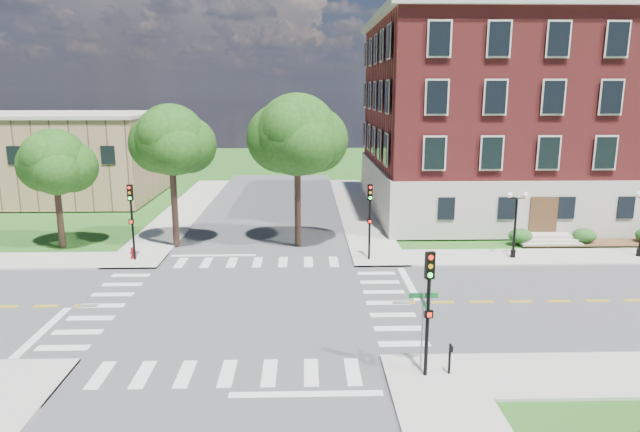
{
  "coord_description": "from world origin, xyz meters",
  "views": [
    {
      "loc": [
        2.99,
        -27.21,
        10.57
      ],
      "look_at": [
        3.9,
        6.17,
        3.2
      ],
      "focal_mm": 32.0,
      "sensor_mm": 36.0,
      "label": 1
    }
  ],
  "objects_px": {
    "twin_lamp_west": "(515,221)",
    "street_sign_pole": "(423,316)",
    "traffic_signal_se": "(429,298)",
    "traffic_signal_ne": "(370,212)",
    "push_button_post": "(450,357)",
    "traffic_signal_nw": "(131,212)",
    "fire_hydrant": "(133,253)"
  },
  "relations": [
    {
      "from": "twin_lamp_west",
      "to": "street_sign_pole",
      "type": "distance_m",
      "value": 17.32
    },
    {
      "from": "twin_lamp_west",
      "to": "traffic_signal_nw",
      "type": "bearing_deg",
      "value": 179.77
    },
    {
      "from": "traffic_signal_ne",
      "to": "street_sign_pole",
      "type": "bearing_deg",
      "value": -88.6
    },
    {
      "from": "traffic_signal_se",
      "to": "traffic_signal_nw",
      "type": "relative_size",
      "value": 1.0
    },
    {
      "from": "twin_lamp_west",
      "to": "push_button_post",
      "type": "relative_size",
      "value": 3.53
    },
    {
      "from": "traffic_signal_se",
      "to": "twin_lamp_west",
      "type": "xyz_separation_m",
      "value": [
        8.84,
        15.27,
        -0.66
      ]
    },
    {
      "from": "traffic_signal_ne",
      "to": "street_sign_pole",
      "type": "relative_size",
      "value": 1.55
    },
    {
      "from": "traffic_signal_se",
      "to": "twin_lamp_west",
      "type": "distance_m",
      "value": 17.66
    },
    {
      "from": "traffic_signal_nw",
      "to": "push_button_post",
      "type": "height_order",
      "value": "traffic_signal_nw"
    },
    {
      "from": "traffic_signal_nw",
      "to": "fire_hydrant",
      "type": "bearing_deg",
      "value": 123.81
    },
    {
      "from": "traffic_signal_ne",
      "to": "twin_lamp_west",
      "type": "xyz_separation_m",
      "value": [
        9.28,
        0.2,
        -0.66
      ]
    },
    {
      "from": "traffic_signal_se",
      "to": "twin_lamp_west",
      "type": "bearing_deg",
      "value": 59.94
    },
    {
      "from": "street_sign_pole",
      "to": "push_button_post",
      "type": "height_order",
      "value": "street_sign_pole"
    },
    {
      "from": "fire_hydrant",
      "to": "twin_lamp_west",
      "type": "bearing_deg",
      "value": -0.9
    },
    {
      "from": "street_sign_pole",
      "to": "fire_hydrant",
      "type": "xyz_separation_m",
      "value": [
        -15.36,
        15.22,
        -1.84
      ]
    },
    {
      "from": "traffic_signal_ne",
      "to": "traffic_signal_nw",
      "type": "relative_size",
      "value": 1.0
    },
    {
      "from": "traffic_signal_ne",
      "to": "push_button_post",
      "type": "distance_m",
      "value": 15.24
    },
    {
      "from": "push_button_post",
      "to": "twin_lamp_west",
      "type": "bearing_deg",
      "value": 62.48
    },
    {
      "from": "traffic_signal_se",
      "to": "traffic_signal_ne",
      "type": "height_order",
      "value": "same"
    },
    {
      "from": "street_sign_pole",
      "to": "traffic_signal_se",
      "type": "bearing_deg",
      "value": -79.27
    },
    {
      "from": "twin_lamp_west",
      "to": "fire_hydrant",
      "type": "relative_size",
      "value": 5.64
    },
    {
      "from": "traffic_signal_nw",
      "to": "fire_hydrant",
      "type": "xyz_separation_m",
      "value": [
        -0.19,
        0.28,
        -2.72
      ]
    },
    {
      "from": "traffic_signal_se",
      "to": "traffic_signal_ne",
      "type": "bearing_deg",
      "value": 91.67
    },
    {
      "from": "traffic_signal_ne",
      "to": "twin_lamp_west",
      "type": "height_order",
      "value": "traffic_signal_ne"
    },
    {
      "from": "twin_lamp_west",
      "to": "street_sign_pole",
      "type": "relative_size",
      "value": 1.36
    },
    {
      "from": "traffic_signal_nw",
      "to": "push_button_post",
      "type": "xyz_separation_m",
      "value": [
        16.17,
        -15.3,
        -2.39
      ]
    },
    {
      "from": "traffic_signal_nw",
      "to": "twin_lamp_west",
      "type": "distance_m",
      "value": 24.1
    },
    {
      "from": "traffic_signal_se",
      "to": "twin_lamp_west",
      "type": "height_order",
      "value": "traffic_signal_se"
    },
    {
      "from": "traffic_signal_ne",
      "to": "push_button_post",
      "type": "xyz_separation_m",
      "value": [
        1.36,
        -14.99,
        -2.39
      ]
    },
    {
      "from": "twin_lamp_west",
      "to": "fire_hydrant",
      "type": "xyz_separation_m",
      "value": [
        -24.28,
        0.38,
        -2.06
      ]
    },
    {
      "from": "traffic_signal_ne",
      "to": "traffic_signal_se",
      "type": "bearing_deg",
      "value": -88.33
    },
    {
      "from": "traffic_signal_se",
      "to": "fire_hydrant",
      "type": "xyz_separation_m",
      "value": [
        -15.44,
        15.65,
        -2.72
      ]
    }
  ]
}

